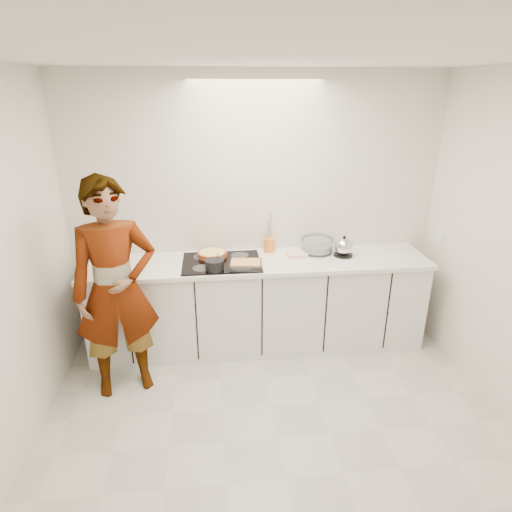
{
  "coord_description": "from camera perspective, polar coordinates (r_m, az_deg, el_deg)",
  "views": [
    {
      "loc": [
        -0.42,
        -2.43,
        2.45
      ],
      "look_at": [
        -0.05,
        1.05,
        1.05
      ],
      "focal_mm": 30.0,
      "sensor_mm": 36.0,
      "label": 1
    }
  ],
  "objects": [
    {
      "name": "cook",
      "position": [
        3.61,
        -18.18,
        -4.35
      ],
      "size": [
        0.77,
        0.61,
        1.85
      ],
      "primitive_type": "imported",
      "rotation": [
        0.0,
        0.0,
        0.28
      ],
      "color": "silver",
      "rests_on": "floor"
    },
    {
      "name": "saucepan",
      "position": [
        3.8,
        -5.55,
        -1.16
      ],
      "size": [
        0.22,
        0.22,
        0.16
      ],
      "color": "black",
      "rests_on": "hob"
    },
    {
      "name": "mixing_bowl",
      "position": [
        4.26,
        8.13,
        1.38
      ],
      "size": [
        0.35,
        0.35,
        0.14
      ],
      "color": "silver",
      "rests_on": "countertop"
    },
    {
      "name": "ceiling",
      "position": [
        2.47,
        4.13,
        25.3
      ],
      "size": [
        3.6,
        3.2,
        0.0
      ],
      "primitive_type": "cube",
      "color": "white",
      "rests_on": "wall_back"
    },
    {
      "name": "hob",
      "position": [
        3.99,
        -4.61,
        -0.83
      ],
      "size": [
        0.72,
        0.54,
        0.01
      ],
      "primitive_type": "cube",
      "color": "black",
      "rests_on": "countertop"
    },
    {
      "name": "wall_back",
      "position": [
        4.21,
        -0.12,
        5.96
      ],
      "size": [
        3.6,
        0.0,
        2.6
      ],
      "primitive_type": "cube",
      "color": "beige",
      "rests_on": "ground"
    },
    {
      "name": "countertop",
      "position": [
        4.04,
        0.36,
        -0.88
      ],
      "size": [
        3.24,
        0.64,
        0.04
      ],
      "primitive_type": "cube",
      "color": "white",
      "rests_on": "base_cabinets"
    },
    {
      "name": "base_cabinets",
      "position": [
        4.24,
        0.35,
        -6.56
      ],
      "size": [
        3.2,
        0.58,
        0.87
      ],
      "primitive_type": "cube",
      "color": "silver",
      "rests_on": "floor"
    },
    {
      "name": "utensil_crock",
      "position": [
        4.24,
        1.77,
        1.46
      ],
      "size": [
        0.14,
        0.14,
        0.13
      ],
      "primitive_type": "cylinder",
      "rotation": [
        0.0,
        0.0,
        0.36
      ],
      "color": "orange",
      "rests_on": "countertop"
    },
    {
      "name": "kettle",
      "position": [
        4.2,
        11.61,
        1.12
      ],
      "size": [
        0.22,
        0.22,
        0.21
      ],
      "color": "black",
      "rests_on": "countertop"
    },
    {
      "name": "baking_dish",
      "position": [
        3.84,
        -1.38,
        -1.12
      ],
      "size": [
        0.31,
        0.24,
        0.06
      ],
      "color": "silver",
      "rests_on": "hob"
    },
    {
      "name": "tart_dish",
      "position": [
        4.11,
        -5.85,
        0.3
      ],
      "size": [
        0.35,
        0.35,
        0.05
      ],
      "color": "#9F4520",
      "rests_on": "hob"
    },
    {
      "name": "tea_towel",
      "position": [
        4.15,
        5.53,
        0.19
      ],
      "size": [
        0.2,
        0.15,
        0.03
      ],
      "primitive_type": "cube",
      "rotation": [
        0.0,
        0.0,
        -0.06
      ],
      "color": "white",
      "rests_on": "countertop"
    },
    {
      "name": "floor",
      "position": [
        3.47,
        2.88,
        -23.07
      ],
      "size": [
        3.6,
        3.2,
        0.0
      ],
      "primitive_type": "cube",
      "color": "beige",
      "rests_on": "ground"
    }
  ]
}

